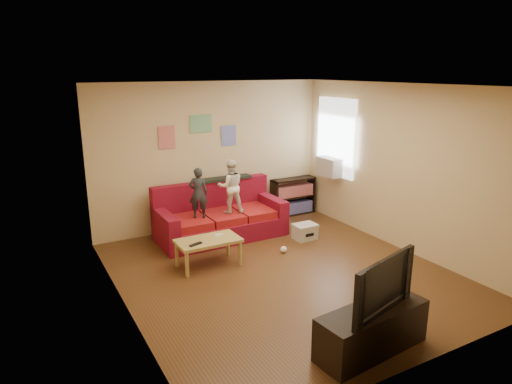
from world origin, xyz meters
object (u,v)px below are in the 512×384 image
tv_stand (372,330)px  television (375,283)px  child_a (198,193)px  file_box (305,232)px  coffee_table (208,243)px  bookshelf (293,198)px  sofa (219,218)px  child_b (231,186)px

tv_stand → television: 0.55m
child_a → file_box: bearing=-178.0°
coffee_table → tv_stand: tv_stand is taller
coffee_table → television: bearing=-77.1°
bookshelf → tv_stand: bearing=-113.4°
sofa → television: television is taller
file_box → television: television is taller
child_b → child_a: bearing=13.7°
bookshelf → child_a: bearing=-165.2°
child_b → tv_stand: bearing=101.0°
sofa → television: size_ratio=2.13×
sofa → child_b: size_ratio=2.36×
child_b → bookshelf: 1.92m
file_box → child_b: bearing=147.3°
sofa → coffee_table: bearing=-121.9°
sofa → child_a: 0.75m
child_b → file_box: size_ratio=2.38×
file_box → child_a: bearing=157.5°
coffee_table → television: 2.94m
coffee_table → child_a: bearing=75.9°
child_a → television: bearing=120.9°
sofa → coffee_table: 1.29m
file_box → tv_stand: bearing=-112.7°
sofa → file_box: bearing=-35.2°
bookshelf → television: size_ratio=0.90×
sofa → child_a: child_a is taller
tv_stand → television: (0.00, 0.00, 0.55)m
tv_stand → television: television is taller
child_b → tv_stand: (-0.18, -3.76, -0.70)m
sofa → bookshelf: 1.91m
sofa → child_b: 0.65m
child_a → child_b: (0.60, 0.00, 0.04)m
bookshelf → tv_stand: bookshelf is taller
file_box → tv_stand: 3.31m
child_b → bookshelf: size_ratio=1.00×
bookshelf → coffee_table: bearing=-148.9°
coffee_table → child_b: bearing=47.9°
sofa → tv_stand: size_ratio=1.71×
sofa → coffee_table: sofa is taller
tv_stand → coffee_table: bearing=97.5°
child_a → television: (0.42, -3.76, -0.11)m
file_box → tv_stand: tv_stand is taller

